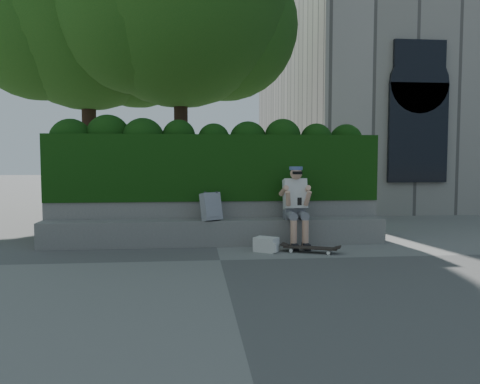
{
  "coord_description": "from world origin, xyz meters",
  "views": [
    {
      "loc": [
        -0.4,
        -6.88,
        1.5
      ],
      "look_at": [
        0.4,
        1.0,
        0.95
      ],
      "focal_mm": 35.0,
      "sensor_mm": 36.0,
      "label": 1
    }
  ],
  "objects": [
    {
      "name": "hedge",
      "position": [
        0.0,
        1.95,
        1.35
      ],
      "size": [
        6.0,
        1.0,
        1.2
      ],
      "primitive_type": "cube",
      "color": "black",
      "rests_on": "planter_wall"
    },
    {
      "name": "bench_ledge",
      "position": [
        0.0,
        1.25,
        0.23
      ],
      "size": [
        6.0,
        0.45,
        0.45
      ],
      "primitive_type": "cube",
      "color": "gray",
      "rests_on": "ground"
    },
    {
      "name": "backpack_plaid",
      "position": [
        -0.09,
        1.15,
        0.69
      ],
      "size": [
        0.37,
        0.31,
        0.48
      ],
      "primitive_type": "cube",
      "rotation": [
        0.0,
        0.0,
        0.51
      ],
      "color": "#ACABB0",
      "rests_on": "bench_ledge"
    },
    {
      "name": "backpack_ground",
      "position": [
        0.79,
        0.58,
        0.12
      ],
      "size": [
        0.44,
        0.42,
        0.23
      ],
      "primitive_type": "cube",
      "rotation": [
        0.0,
        0.0,
        -0.59
      ],
      "color": "silver",
      "rests_on": "ground"
    },
    {
      "name": "tree_right",
      "position": [
        -3.0,
        5.37,
        5.09
      ],
      "size": [
        4.71,
        4.71,
        7.46
      ],
      "rotation": [
        0.0,
        0.0,
        -0.22
      ],
      "color": "black",
      "rests_on": "ground"
    },
    {
      "name": "planter_wall",
      "position": [
        0.0,
        1.73,
        0.38
      ],
      "size": [
        6.0,
        0.5,
        0.75
      ],
      "primitive_type": "cube",
      "color": "gray",
      "rests_on": "ground"
    },
    {
      "name": "ground",
      "position": [
        0.0,
        0.0,
        0.0
      ],
      "size": [
        80.0,
        80.0,
        0.0
      ],
      "primitive_type": "plane",
      "color": "slate",
      "rests_on": "ground"
    },
    {
      "name": "skateboard",
      "position": [
        1.49,
        0.43,
        0.07
      ],
      "size": [
        0.87,
        0.54,
        0.09
      ],
      "rotation": [
        0.0,
        0.0,
        -0.41
      ],
      "color": "black",
      "rests_on": "ground"
    },
    {
      "name": "building",
      "position": [
        9.0,
        11.0,
        7.5
      ],
      "size": [
        12.0,
        12.0,
        15.0
      ],
      "primitive_type": "cube",
      "color": "gray",
      "rests_on": "ground"
    },
    {
      "name": "person",
      "position": [
        1.38,
        1.07,
        0.75
      ],
      "size": [
        0.4,
        0.76,
        1.38
      ],
      "color": "slate",
      "rests_on": "ground"
    }
  ]
}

